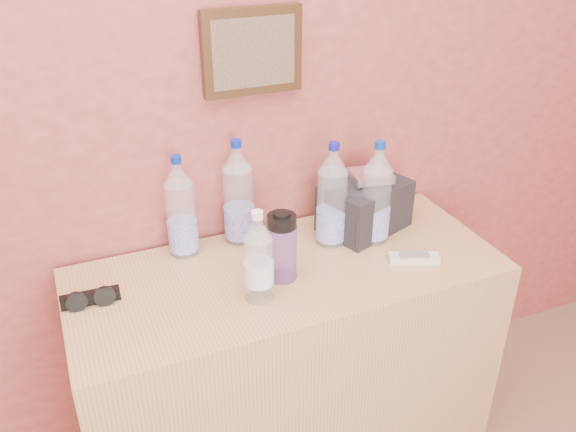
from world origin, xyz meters
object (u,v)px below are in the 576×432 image
(pet_large_a, at_px, (181,212))
(ac_remote, at_px, (414,258))
(nalgene_bottle, at_px, (282,246))
(pet_small, at_px, (259,261))
(pet_large_c, at_px, (332,200))
(pet_large_d, at_px, (376,198))
(toiletry_bag, at_px, (365,203))
(sunglasses, at_px, (91,298))
(foil_packet, at_px, (371,176))
(dresser, at_px, (288,370))
(pet_large_b, at_px, (238,197))

(pet_large_a, bearing_deg, ac_remote, -27.09)
(nalgene_bottle, relative_size, ac_remote, 1.41)
(pet_small, bearing_deg, pet_large_c, 31.38)
(pet_large_c, bearing_deg, ac_remote, -47.99)
(pet_large_d, height_order, ac_remote, pet_large_d)
(pet_large_a, relative_size, nalgene_bottle, 1.52)
(toiletry_bag, bearing_deg, ac_remote, -99.86)
(sunglasses, relative_size, toiletry_bag, 0.58)
(foil_packet, bearing_deg, dresser, -161.07)
(pet_large_d, xyz_separation_m, foil_packet, (0.01, 0.06, 0.05))
(nalgene_bottle, relative_size, foil_packet, 1.72)
(foil_packet, bearing_deg, pet_small, -155.05)
(nalgene_bottle, bearing_deg, sunglasses, 171.15)
(pet_large_c, distance_m, nalgene_bottle, 0.26)
(sunglasses, bearing_deg, ac_remote, -7.18)
(pet_small, height_order, ac_remote, pet_small)
(sunglasses, bearing_deg, pet_large_b, 21.65)
(pet_large_d, distance_m, ac_remote, 0.22)
(sunglasses, bearing_deg, dresser, -2.47)
(ac_remote, xyz_separation_m, toiletry_bag, (-0.04, 0.24, 0.08))
(pet_large_b, height_order, nalgene_bottle, pet_large_b)
(toiletry_bag, bearing_deg, pet_small, -172.83)
(pet_large_c, distance_m, sunglasses, 0.77)
(pet_large_d, distance_m, toiletry_bag, 0.10)
(dresser, relative_size, pet_large_c, 3.80)
(pet_large_a, distance_m, toiletry_bag, 0.60)
(pet_large_a, height_order, ac_remote, pet_large_a)
(pet_large_c, distance_m, ac_remote, 0.31)
(nalgene_bottle, height_order, ac_remote, nalgene_bottle)
(dresser, distance_m, toiletry_bag, 0.61)
(dresser, distance_m, pet_small, 0.55)
(dresser, bearing_deg, sunglasses, 174.91)
(pet_large_b, relative_size, pet_small, 1.26)
(pet_large_d, xyz_separation_m, pet_small, (-0.45, -0.15, -0.03))
(pet_large_a, distance_m, foil_packet, 0.61)
(toiletry_bag, distance_m, foil_packet, 0.11)
(ac_remote, relative_size, foil_packet, 1.22)
(ac_remote, bearing_deg, toiletry_bag, 122.16)
(pet_small, bearing_deg, ac_remote, -1.20)
(pet_large_c, relative_size, nalgene_bottle, 1.59)
(dresser, xyz_separation_m, sunglasses, (-0.57, 0.05, 0.43))
(pet_large_a, distance_m, pet_small, 0.34)
(pet_large_c, distance_m, toiletry_bag, 0.16)
(dresser, xyz_separation_m, pet_large_a, (-0.26, 0.21, 0.55))
(pet_large_a, height_order, pet_large_d, pet_large_d)
(pet_large_b, bearing_deg, pet_large_d, -22.57)
(pet_large_b, bearing_deg, foil_packet, -14.35)
(pet_large_c, height_order, pet_small, pet_large_c)
(dresser, distance_m, sunglasses, 0.71)
(pet_large_a, xyz_separation_m, sunglasses, (-0.30, -0.16, -0.12))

